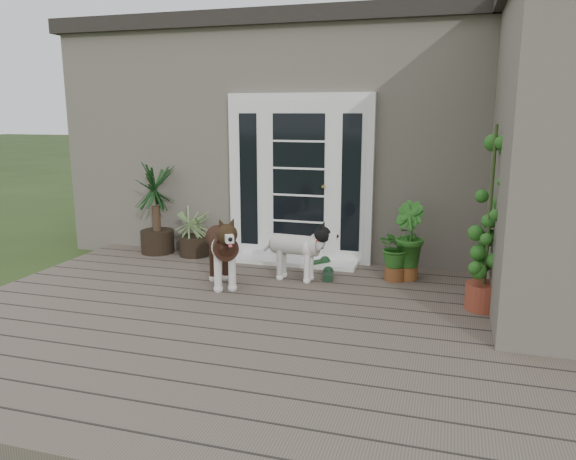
# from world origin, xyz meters

# --- Properties ---
(deck) EXTENTS (6.20, 4.60, 0.12)m
(deck) POSITION_xyz_m (0.00, 0.40, 0.06)
(deck) COLOR #6B5B4C
(deck) RESTS_ON ground
(house_main) EXTENTS (7.40, 4.00, 3.10)m
(house_main) POSITION_xyz_m (0.00, 4.65, 1.55)
(house_main) COLOR #665E54
(house_main) RESTS_ON ground
(roof_main) EXTENTS (7.60, 4.20, 0.20)m
(roof_main) POSITION_xyz_m (0.00, 4.65, 3.20)
(roof_main) COLOR #2D2826
(roof_main) RESTS_ON house_main
(door_unit) EXTENTS (1.90, 0.14, 2.15)m
(door_unit) POSITION_xyz_m (-0.20, 2.60, 1.19)
(door_unit) COLOR white
(door_unit) RESTS_ON deck
(door_step) EXTENTS (1.60, 0.40, 0.05)m
(door_step) POSITION_xyz_m (-0.20, 2.40, 0.14)
(door_step) COLOR white
(door_step) RESTS_ON deck
(brindle_dog) EXTENTS (0.78, 0.94, 0.73)m
(brindle_dog) POSITION_xyz_m (-0.72, 1.26, 0.48)
(brindle_dog) COLOR #3A2015
(brindle_dog) RESTS_ON deck
(white_dog) EXTENTS (0.75, 0.37, 0.61)m
(white_dog) POSITION_xyz_m (0.00, 1.72, 0.43)
(white_dog) COLOR white
(white_dog) RESTS_ON deck
(spider_plant) EXTENTS (0.83, 0.83, 0.72)m
(spider_plant) POSITION_xyz_m (-1.62, 2.40, 0.48)
(spider_plant) COLOR #9FB971
(spider_plant) RESTS_ON deck
(yucca) EXTENTS (1.12, 1.12, 1.24)m
(yucca) POSITION_xyz_m (-2.18, 2.40, 0.74)
(yucca) COLOR black
(yucca) RESTS_ON deck
(herb_a) EXTENTS (0.62, 0.62, 0.56)m
(herb_a) POSITION_xyz_m (1.11, 2.04, 0.40)
(herb_a) COLOR #225618
(herb_a) RESTS_ON deck
(herb_b) EXTENTS (0.63, 0.63, 0.68)m
(herb_b) POSITION_xyz_m (1.23, 2.13, 0.46)
(herb_b) COLOR #1C6323
(herb_b) RESTS_ON deck
(herb_c) EXTENTS (0.43, 0.43, 0.54)m
(herb_c) POSITION_xyz_m (2.23, 2.38, 0.39)
(herb_c) COLOR #205418
(herb_c) RESTS_ON deck
(sapling) EXTENTS (0.73, 0.73, 1.87)m
(sapling) POSITION_xyz_m (2.05, 1.30, 1.05)
(sapling) COLOR #1B4C15
(sapling) RESTS_ON deck
(clog_left) EXTENTS (0.21, 0.35, 0.10)m
(clog_left) POSITION_xyz_m (0.35, 1.87, 0.17)
(clog_left) COLOR black
(clog_left) RESTS_ON deck
(clog_right) EXTENTS (0.33, 0.36, 0.10)m
(clog_right) POSITION_xyz_m (0.13, 2.34, 0.17)
(clog_right) COLOR #143317
(clog_right) RESTS_ON deck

